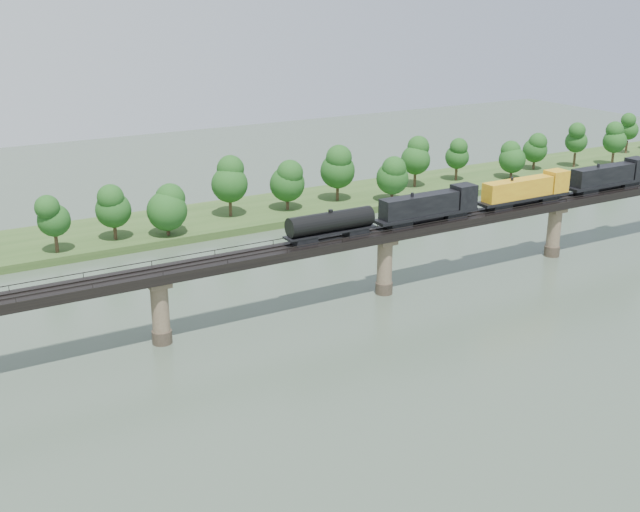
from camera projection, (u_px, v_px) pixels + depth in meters
ground at (504, 360)px, 113.91m from camera, size 400.00×400.00×0.00m
far_bank at (247, 214)px, 183.11m from camera, size 300.00×24.00×1.60m
bridge at (385, 263)px, 136.67m from camera, size 236.00×30.00×11.50m
bridge_superstructure at (386, 228)px, 134.63m from camera, size 220.00×4.90×0.75m
far_treeline at (220, 188)px, 172.94m from camera, size 289.06×17.54×13.60m
freight_train at (494, 196)px, 145.23m from camera, size 82.94×3.23×5.71m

